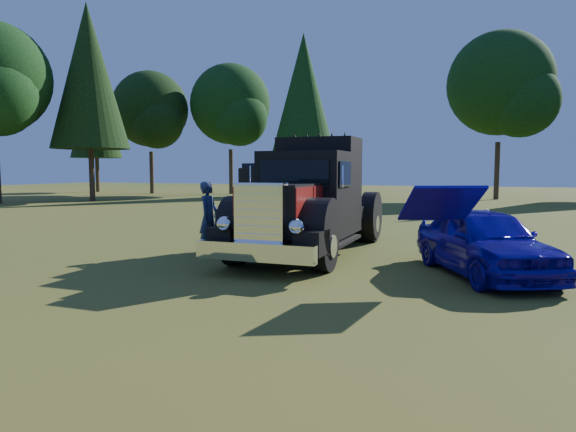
{
  "coord_description": "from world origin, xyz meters",
  "views": [
    {
      "loc": [
        3.05,
        -10.16,
        2.15
      ],
      "look_at": [
        -1.13,
        0.87,
        1.09
      ],
      "focal_mm": 32.0,
      "sensor_mm": 36.0,
      "label": 1
    }
  ],
  "objects_px": {
    "diamond_t_truck": "(309,204)",
    "spectator_far": "(262,217)",
    "hotrod_coupe": "(484,241)",
    "distant_teal_car": "(267,189)",
    "spectator_near": "(209,217)"
  },
  "relations": [
    {
      "from": "diamond_t_truck",
      "to": "spectator_far",
      "type": "height_order",
      "value": "diamond_t_truck"
    },
    {
      "from": "hotrod_coupe",
      "to": "spectator_far",
      "type": "xyz_separation_m",
      "value": [
        -5.78,
        2.0,
        0.13
      ]
    },
    {
      "from": "spectator_far",
      "to": "distant_teal_car",
      "type": "distance_m",
      "value": 25.83
    },
    {
      "from": "hotrod_coupe",
      "to": "spectator_near",
      "type": "bearing_deg",
      "value": 173.79
    },
    {
      "from": "diamond_t_truck",
      "to": "spectator_near",
      "type": "relative_size",
      "value": 3.87
    },
    {
      "from": "distant_teal_car",
      "to": "spectator_far",
      "type": "bearing_deg",
      "value": -31.82
    },
    {
      "from": "spectator_far",
      "to": "distant_teal_car",
      "type": "bearing_deg",
      "value": 44.13
    },
    {
      "from": "hotrod_coupe",
      "to": "distant_teal_car",
      "type": "relative_size",
      "value": 1.11
    },
    {
      "from": "hotrod_coupe",
      "to": "spectator_far",
      "type": "distance_m",
      "value": 6.12
    },
    {
      "from": "hotrod_coupe",
      "to": "spectator_near",
      "type": "height_order",
      "value": "hotrod_coupe"
    },
    {
      "from": "spectator_far",
      "to": "spectator_near",
      "type": "bearing_deg",
      "value": 163.45
    },
    {
      "from": "hotrod_coupe",
      "to": "diamond_t_truck",
      "type": "bearing_deg",
      "value": 162.66
    },
    {
      "from": "hotrod_coupe",
      "to": "spectator_near",
      "type": "distance_m",
      "value": 6.8
    },
    {
      "from": "distant_teal_car",
      "to": "diamond_t_truck",
      "type": "bearing_deg",
      "value": -29.28
    },
    {
      "from": "hotrod_coupe",
      "to": "distant_teal_car",
      "type": "xyz_separation_m",
      "value": [
        -15.83,
        25.8,
        -0.05
      ]
    }
  ]
}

